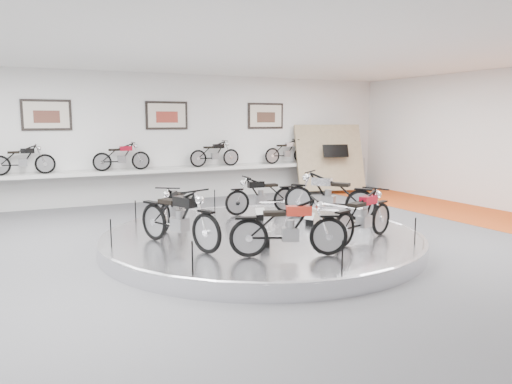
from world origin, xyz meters
name	(u,v)px	position (x,y,z in m)	size (l,w,h in m)	color
floor	(269,250)	(0.00, 0.00, 0.00)	(16.00, 16.00, 0.00)	#515153
ceiling	(270,42)	(0.00, 0.00, 4.00)	(16.00, 16.00, 0.00)	white
wall_back	(167,138)	(0.00, 7.00, 2.00)	(16.00, 16.00, 0.00)	white
orange_carpet_strip	(503,220)	(6.80, 0.00, 0.01)	(2.40, 12.60, 0.01)	red
dado_band	(168,183)	(0.00, 6.98, 0.55)	(15.68, 0.04, 1.10)	#BCBCBA
display_platform	(262,240)	(0.00, 0.30, 0.15)	(6.40, 6.40, 0.30)	silver
platform_rim	(262,234)	(0.00, 0.30, 0.27)	(6.40, 6.40, 0.10)	#B2B2BA
shelf	(171,170)	(0.00, 6.70, 1.00)	(11.00, 0.55, 0.10)	silver
poster_left	(47,115)	(-3.50, 6.96, 2.70)	(1.35, 0.06, 0.88)	beige
poster_center	(167,115)	(0.00, 6.96, 2.70)	(1.35, 0.06, 0.88)	beige
poster_right	(266,116)	(3.50, 6.96, 2.70)	(1.35, 0.06, 0.88)	beige
display_panel	(330,158)	(5.60, 6.10, 1.25)	(2.40, 0.12, 2.40)	tan
shelf_bike_a	(23,162)	(-4.20, 6.70, 1.42)	(1.22, 0.42, 0.73)	black
shelf_bike_b	(122,158)	(-1.50, 6.70, 1.42)	(1.22, 0.42, 0.73)	maroon
shelf_bike_c	(215,155)	(1.50, 6.70, 1.42)	(1.22, 0.42, 0.73)	black
shelf_bike_d	(287,153)	(4.20, 6.70, 1.42)	(1.22, 0.42, 0.73)	#B3B2B7
bike_a	(329,195)	(2.02, 0.90, 0.85)	(1.86, 0.66, 1.10)	#B3B2B7
bike_b	(262,195)	(0.91, 2.13, 0.77)	(1.58, 0.56, 0.93)	black
bike_c	(174,206)	(-1.43, 1.65, 0.75)	(1.52, 0.54, 0.90)	black
bike_d	(179,217)	(-1.85, -0.05, 0.84)	(1.82, 0.64, 1.07)	black
bike_e	(289,227)	(-0.40, -1.49, 0.80)	(1.69, 0.60, 0.99)	#AE2618
bike_f	(364,215)	(1.40, -1.16, 0.79)	(1.66, 0.58, 0.97)	maroon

